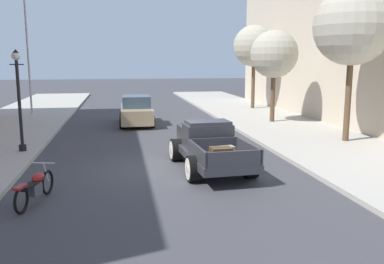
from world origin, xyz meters
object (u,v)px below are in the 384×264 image
flagpole (30,26)px  car_background_tan (136,111)px  motorcycle_parked (35,187)px  street_tree_third (254,46)px  street_tree_second (274,54)px  street_lamp_near (19,93)px  hotrod_truck_gunmetal (208,145)px  street_tree_nearest (353,27)px

flagpole → car_background_tan: bearing=-37.1°
motorcycle_parked → street_tree_third: bearing=57.1°
car_background_tan → street_tree_third: bearing=32.6°
flagpole → street_tree_second: (14.03, -5.91, -1.85)m
street_lamp_near → street_tree_second: size_ratio=0.75×
hotrod_truck_gunmetal → street_tree_nearest: (6.71, 2.76, 4.22)m
motorcycle_parked → flagpole: (-3.29, 17.48, 5.33)m
car_background_tan → motorcycle_parked: bearing=-103.6°
street_lamp_near → flagpole: 12.25m
hotrod_truck_gunmetal → car_background_tan: (-2.01, 9.86, 0.01)m
street_tree_second → hotrod_truck_gunmetal: bearing=-122.8°
motorcycle_parked → street_tree_third: street_tree_third is taller
hotrod_truck_gunmetal → car_background_tan: size_ratio=1.16×
car_background_tan → street_tree_second: size_ratio=0.84×
street_lamp_near → street_tree_second: (12.31, 5.74, 1.54)m
motorcycle_parked → street_tree_third: 22.11m
street_tree_nearest → street_tree_third: street_tree_nearest is taller
street_tree_nearest → street_tree_third: bearing=90.1°
street_tree_second → street_tree_third: 6.78m
street_tree_nearest → motorcycle_parked: bearing=-154.8°
car_background_tan → street_lamp_near: size_ratio=1.12×
flagpole → street_tree_second: size_ratio=1.79×
street_tree_nearest → street_tree_second: bearing=100.0°
car_background_tan → street_lamp_near: bearing=-124.2°
street_lamp_near → street_tree_third: size_ratio=0.65×
hotrod_truck_gunmetal → motorcycle_parked: size_ratio=2.42×
flagpole → street_tree_nearest: 19.25m
street_tree_third → car_background_tan: bearing=-147.4°
car_background_tan → flagpole: flagpole is taller
motorcycle_parked → car_background_tan: 13.03m
car_background_tan → street_tree_third: (8.71, 5.57, 3.84)m
street_tree_third → street_lamp_near: bearing=-137.1°
street_tree_third → motorcycle_parked: bearing=-122.9°
street_tree_second → flagpole: bearing=157.2°
hotrod_truck_gunmetal → street_tree_nearest: bearing=22.3°
street_tree_third → street_tree_nearest: bearing=-89.9°
street_lamp_near → hotrod_truck_gunmetal: bearing=-24.5°
car_background_tan → street_lamp_near: 8.41m
flagpole → motorcycle_parked: bearing=-79.3°
hotrod_truck_gunmetal → street_tree_nearest: street_tree_nearest is taller
street_lamp_near → street_tree_third: 18.36m
hotrod_truck_gunmetal → street_tree_second: size_ratio=0.98×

